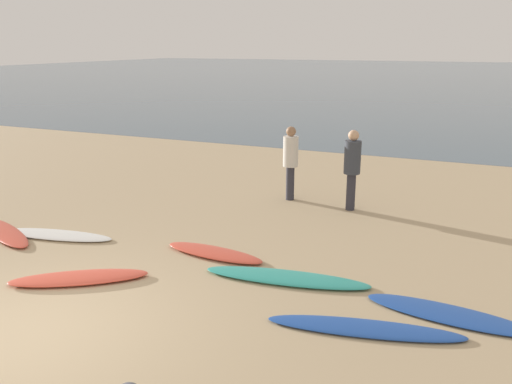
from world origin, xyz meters
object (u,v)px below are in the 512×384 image
(surfboard_4, at_px, (286,278))
(surfboard_5, at_px, (365,328))
(surfboard_0, at_px, (4,232))
(surfboard_3, at_px, (214,253))
(person_1, at_px, (291,157))
(surfboard_6, at_px, (448,314))
(person_0, at_px, (352,163))
(surfboard_1, at_px, (56,235))
(surfboard_2, at_px, (79,278))

(surfboard_4, height_order, surfboard_5, surfboard_4)
(surfboard_0, bearing_deg, surfboard_4, 27.12)
(surfboard_3, distance_m, person_1, 3.93)
(surfboard_5, height_order, surfboard_6, same)
(surfboard_3, bearing_deg, surfboard_6, -4.50)
(surfboard_0, xyz_separation_m, surfboard_5, (7.24, -0.77, -0.02))
(surfboard_6, xyz_separation_m, person_0, (-2.40, 4.23, 1.03))
(surfboard_1, height_order, surfboard_2, surfboard_2)
(surfboard_0, height_order, person_0, person_0)
(surfboard_1, relative_size, surfboard_3, 1.24)
(surfboard_1, height_order, surfboard_4, surfboard_4)
(surfboard_1, relative_size, person_1, 1.35)
(surfboard_1, distance_m, surfboard_2, 2.27)
(surfboard_6, xyz_separation_m, person_1, (-3.92, 4.45, 1.00))
(surfboard_2, xyz_separation_m, surfboard_3, (1.47, 1.77, -0.00))
(surfboard_4, xyz_separation_m, surfboard_6, (2.43, -0.20, -0.01))
(surfboard_0, height_order, surfboard_5, surfboard_0)
(surfboard_5, bearing_deg, person_0, 93.96)
(person_0, bearing_deg, surfboard_5, 27.96)
(surfboard_4, bearing_deg, surfboard_6, -13.01)
(surfboard_0, height_order, surfboard_4, surfboard_0)
(surfboard_0, height_order, surfboard_2, surfboard_2)
(person_1, bearing_deg, surfboard_1, -152.89)
(surfboard_5, bearing_deg, surfboard_6, 28.55)
(person_1, bearing_deg, surfboard_2, -129.78)
(surfboard_2, xyz_separation_m, person_1, (1.50, 5.57, 0.98))
(person_0, bearing_deg, surfboard_2, -17.32)
(surfboard_6, height_order, person_0, person_0)
(surfboard_2, height_order, person_0, person_0)
(surfboard_2, bearing_deg, person_0, 27.28)
(surfboard_1, distance_m, surfboard_5, 6.34)
(surfboard_0, xyz_separation_m, surfboard_4, (5.77, 0.25, -0.01))
(surfboard_0, bearing_deg, person_1, 71.04)
(surfboard_5, xyz_separation_m, person_0, (-1.43, 5.05, 1.03))
(surfboard_0, relative_size, person_0, 1.21)
(surfboard_0, relative_size, surfboard_6, 0.97)
(surfboard_0, relative_size, surfboard_5, 0.85)
(surfboard_3, relative_size, surfboard_6, 0.85)
(surfboard_5, xyz_separation_m, person_1, (-2.95, 5.28, 1.00))
(surfboard_4, xyz_separation_m, person_1, (-1.48, 4.25, 0.99))
(surfboard_2, distance_m, surfboard_6, 5.54)
(surfboard_1, bearing_deg, person_1, 41.56)
(surfboard_6, distance_m, person_0, 4.97)
(surfboard_2, bearing_deg, surfboard_5, -29.46)
(surfboard_0, relative_size, person_1, 1.25)
(surfboard_4, distance_m, surfboard_5, 1.79)
(surfboard_0, xyz_separation_m, surfboard_1, (1.00, 0.32, -0.01))
(surfboard_3, distance_m, surfboard_6, 4.01)
(surfboard_6, bearing_deg, person_1, 137.30)
(surfboard_3, xyz_separation_m, person_0, (1.55, 3.58, 1.01))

